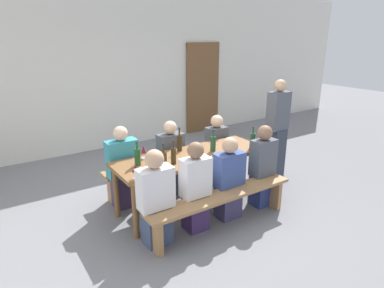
{
  "coord_description": "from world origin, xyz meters",
  "views": [
    {
      "loc": [
        -2.27,
        -3.41,
        2.26
      ],
      "look_at": [
        0.0,
        0.0,
        0.9
      ],
      "focal_mm": 30.75,
      "sensor_mm": 36.0,
      "label": 1
    }
  ],
  "objects_px": {
    "wine_bottle_3": "(173,155)",
    "seated_guest_far_0": "(123,170)",
    "wine_glass_2": "(144,150)",
    "seated_guest_near_3": "(262,168)",
    "wine_bottle_1": "(253,140)",
    "wine_bottle_5": "(179,143)",
    "wine_bottle_4": "(213,143)",
    "seated_guest_far_2": "(216,150)",
    "wine_bottle_2": "(137,156)",
    "tasting_table": "(192,161)",
    "wooden_door": "(203,88)",
    "wine_bottle_0": "(164,160)",
    "seated_guest_near_1": "(196,189)",
    "bench_near": "(222,201)",
    "standing_host": "(276,134)",
    "seated_guest_near_2": "(229,181)",
    "wine_glass_1": "(229,140)",
    "seated_guest_far_1": "(171,160)",
    "wine_glass_0": "(135,169)",
    "bench_far": "(168,167)",
    "seated_guest_near_0": "(156,200)"
  },
  "relations": [
    {
      "from": "wine_bottle_0",
      "to": "seated_guest_near_3",
      "type": "bearing_deg",
      "value": -10.92
    },
    {
      "from": "bench_far",
      "to": "wine_glass_2",
      "type": "bearing_deg",
      "value": -144.54
    },
    {
      "from": "wine_bottle_4",
      "to": "standing_host",
      "type": "xyz_separation_m",
      "value": [
        1.23,
        -0.01,
        -0.06
      ]
    },
    {
      "from": "wooden_door",
      "to": "wine_bottle_2",
      "type": "height_order",
      "value": "wooden_door"
    },
    {
      "from": "seated_guest_far_0",
      "to": "wine_glass_2",
      "type": "bearing_deg",
      "value": 35.09
    },
    {
      "from": "tasting_table",
      "to": "bench_near",
      "type": "relative_size",
      "value": 1.05
    },
    {
      "from": "bench_far",
      "to": "seated_guest_near_0",
      "type": "bearing_deg",
      "value": -125.0
    },
    {
      "from": "wine_bottle_1",
      "to": "wine_bottle_5",
      "type": "distance_m",
      "value": 1.02
    },
    {
      "from": "wine_bottle_5",
      "to": "seated_guest_far_0",
      "type": "distance_m",
      "value": 0.84
    },
    {
      "from": "wine_bottle_5",
      "to": "wine_bottle_4",
      "type": "bearing_deg",
      "value": -34.4
    },
    {
      "from": "seated_guest_near_1",
      "to": "seated_guest_far_2",
      "type": "height_order",
      "value": "seated_guest_near_1"
    },
    {
      "from": "tasting_table",
      "to": "wine_bottle_2",
      "type": "relative_size",
      "value": 7.04
    },
    {
      "from": "tasting_table",
      "to": "seated_guest_near_1",
      "type": "bearing_deg",
      "value": -119.52
    },
    {
      "from": "bench_far",
      "to": "seated_guest_near_2",
      "type": "distance_m",
      "value": 1.19
    },
    {
      "from": "wine_bottle_0",
      "to": "seated_guest_near_2",
      "type": "xyz_separation_m",
      "value": [
        0.78,
        -0.26,
        -0.36
      ]
    },
    {
      "from": "seated_guest_far_1",
      "to": "wine_bottle_1",
      "type": "bearing_deg",
      "value": 50.07
    },
    {
      "from": "bench_far",
      "to": "seated_guest_near_0",
      "type": "distance_m",
      "value": 1.42
    },
    {
      "from": "wine_glass_0",
      "to": "wine_glass_2",
      "type": "height_order",
      "value": "wine_glass_2"
    },
    {
      "from": "bench_near",
      "to": "seated_guest_near_0",
      "type": "relative_size",
      "value": 1.78
    },
    {
      "from": "seated_guest_far_0",
      "to": "seated_guest_near_2",
      "type": "bearing_deg",
      "value": 44.94
    },
    {
      "from": "wooden_door",
      "to": "wine_bottle_5",
      "type": "xyz_separation_m",
      "value": [
        -2.37,
        -2.79,
        -0.18
      ]
    },
    {
      "from": "bench_near",
      "to": "wine_glass_1",
      "type": "height_order",
      "value": "wine_glass_1"
    },
    {
      "from": "seated_guest_near_1",
      "to": "standing_host",
      "type": "distance_m",
      "value": 1.91
    },
    {
      "from": "wine_glass_0",
      "to": "seated_guest_near_2",
      "type": "relative_size",
      "value": 0.15
    },
    {
      "from": "wine_bottle_1",
      "to": "wine_bottle_3",
      "type": "distance_m",
      "value": 1.23
    },
    {
      "from": "wine_bottle_5",
      "to": "seated_guest_near_1",
      "type": "height_order",
      "value": "seated_guest_near_1"
    },
    {
      "from": "wine_bottle_1",
      "to": "seated_guest_far_2",
      "type": "distance_m",
      "value": 0.82
    },
    {
      "from": "wine_bottle_3",
      "to": "seated_guest_far_0",
      "type": "height_order",
      "value": "seated_guest_far_0"
    },
    {
      "from": "wine_bottle_5",
      "to": "bench_near",
      "type": "bearing_deg",
      "value": -86.41
    },
    {
      "from": "wine_bottle_5",
      "to": "standing_host",
      "type": "bearing_deg",
      "value": -9.54
    },
    {
      "from": "wine_bottle_2",
      "to": "seated_guest_near_1",
      "type": "xyz_separation_m",
      "value": [
        0.47,
        -0.56,
        -0.33
      ]
    },
    {
      "from": "wine_bottle_5",
      "to": "seated_guest_far_1",
      "type": "bearing_deg",
      "value": 86.52
    },
    {
      "from": "wine_glass_2",
      "to": "seated_guest_near_1",
      "type": "distance_m",
      "value": 0.86
    },
    {
      "from": "wine_bottle_3",
      "to": "seated_guest_far_0",
      "type": "relative_size",
      "value": 0.26
    },
    {
      "from": "wine_bottle_4",
      "to": "wine_bottle_0",
      "type": "bearing_deg",
      "value": -166.73
    },
    {
      "from": "tasting_table",
      "to": "wine_bottle_2",
      "type": "xyz_separation_m",
      "value": [
        -0.76,
        0.06,
        0.2
      ]
    },
    {
      "from": "wine_bottle_2",
      "to": "seated_guest_far_2",
      "type": "relative_size",
      "value": 0.28
    },
    {
      "from": "wine_bottle_1",
      "to": "wooden_door",
      "type": "bearing_deg",
      "value": 65.86
    },
    {
      "from": "wine_bottle_0",
      "to": "seated_guest_far_2",
      "type": "relative_size",
      "value": 0.3
    },
    {
      "from": "wine_bottle_1",
      "to": "wine_glass_0",
      "type": "relative_size",
      "value": 1.88
    },
    {
      "from": "wine_bottle_3",
      "to": "seated_guest_near_2",
      "type": "height_order",
      "value": "seated_guest_near_2"
    },
    {
      "from": "wine_glass_2",
      "to": "seated_guest_near_3",
      "type": "relative_size",
      "value": 0.15
    },
    {
      "from": "wine_bottle_2",
      "to": "bench_near",
      "type": "bearing_deg",
      "value": -43.32
    },
    {
      "from": "seated_guest_near_1",
      "to": "wooden_door",
      "type": "bearing_deg",
      "value": -36.46
    },
    {
      "from": "wooden_door",
      "to": "wine_bottle_0",
      "type": "relative_size",
      "value": 6.45
    },
    {
      "from": "bench_near",
      "to": "wine_glass_0",
      "type": "relative_size",
      "value": 12.29
    },
    {
      "from": "wine_bottle_5",
      "to": "seated_guest_near_3",
      "type": "bearing_deg",
      "value": -40.04
    },
    {
      "from": "seated_guest_far_2",
      "to": "wine_bottle_2",
      "type": "bearing_deg",
      "value": -74.04
    },
    {
      "from": "bench_near",
      "to": "wine_bottle_4",
      "type": "height_order",
      "value": "wine_bottle_4"
    },
    {
      "from": "wine_bottle_5",
      "to": "seated_guest_near_3",
      "type": "relative_size",
      "value": 0.29
    }
  ]
}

